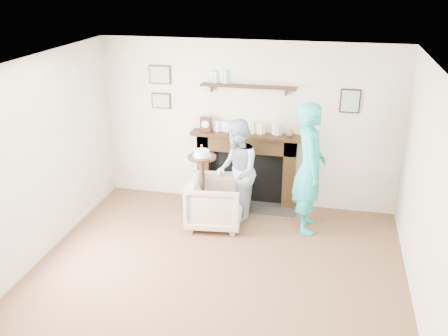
{
  "coord_description": "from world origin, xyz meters",
  "views": [
    {
      "loc": [
        1.2,
        -4.58,
        3.44
      ],
      "look_at": [
        -0.01,
        0.9,
        1.18
      ],
      "focal_mm": 40.0,
      "sensor_mm": 36.0,
      "label": 1
    }
  ],
  "objects": [
    {
      "name": "man",
      "position": [
        -0.04,
        1.86,
        0.0
      ],
      "size": [
        0.75,
        0.86,
        1.5
      ],
      "primitive_type": "imported",
      "rotation": [
        0.0,
        0.0,
        -1.29
      ],
      "color": "silver",
      "rests_on": "ground"
    },
    {
      "name": "woman",
      "position": [
        0.98,
        1.78,
        0.0
      ],
      "size": [
        0.52,
        0.72,
        1.83
      ],
      "primitive_type": "imported",
      "rotation": [
        0.0,
        0.0,
        1.7
      ],
      "color": "#21BDB0",
      "rests_on": "ground"
    },
    {
      "name": "pedestal_table",
      "position": [
        -0.45,
        1.49,
        0.76
      ],
      "size": [
        0.39,
        0.39,
        1.24
      ],
      "color": "black",
      "rests_on": "ground"
    },
    {
      "name": "room_shell",
      "position": [
        -0.0,
        0.69,
        1.62
      ],
      "size": [
        4.54,
        5.02,
        2.52
      ],
      "color": "beige",
      "rests_on": "ground"
    },
    {
      "name": "armchair",
      "position": [
        -0.3,
        1.61,
        0.0
      ],
      "size": [
        0.85,
        0.83,
        0.71
      ],
      "primitive_type": "imported",
      "rotation": [
        0.0,
        0.0,
        1.68
      ],
      "color": "tan",
      "rests_on": "ground"
    },
    {
      "name": "ground",
      "position": [
        0.0,
        0.0,
        0.0
      ],
      "size": [
        5.0,
        5.0,
        0.0
      ],
      "primitive_type": "plane",
      "color": "brown",
      "rests_on": "ground"
    }
  ]
}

